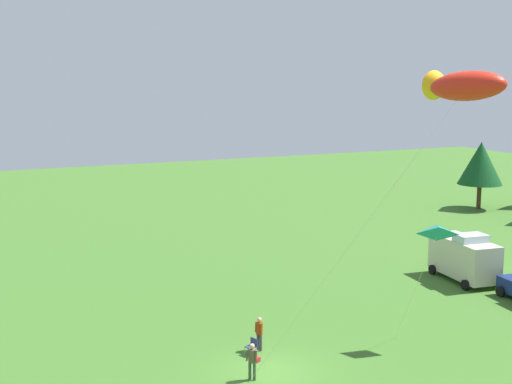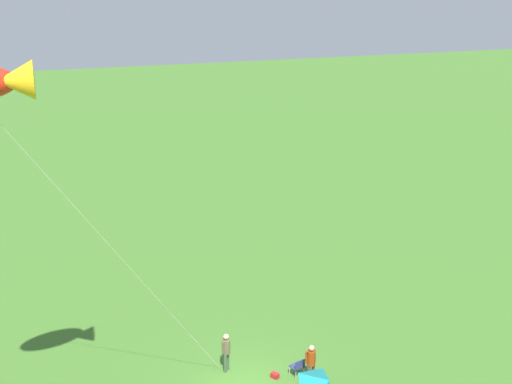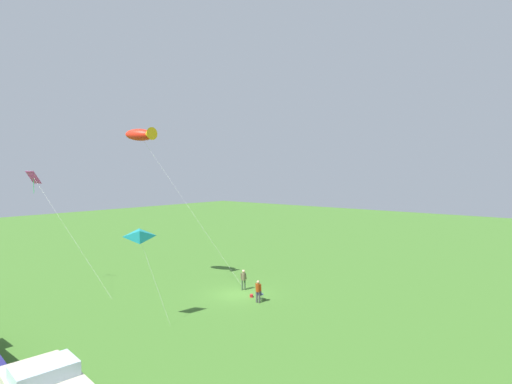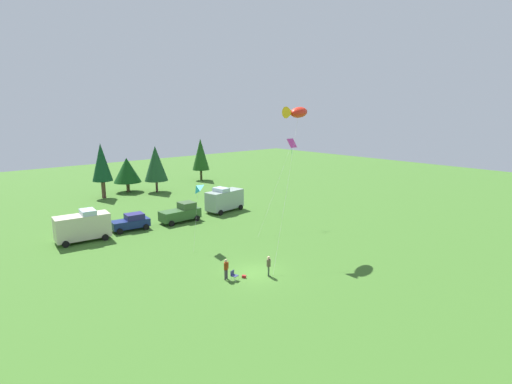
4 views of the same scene
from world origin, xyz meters
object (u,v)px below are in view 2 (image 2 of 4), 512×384
at_px(backpack_on_grass, 275,375).
at_px(person_kite_flyer, 226,349).
at_px(folding_chair, 298,366).
at_px(person_spectator, 311,361).

bearing_deg(backpack_on_grass, person_kite_flyer, -30.80).
xyz_separation_m(folding_chair, backpack_on_grass, (0.95, -0.17, -0.38)).
relative_size(folding_chair, person_spectator, 0.47).
xyz_separation_m(person_spectator, backpack_on_grass, (1.30, -0.73, -0.91)).
relative_size(person_kite_flyer, folding_chair, 2.12).
distance_m(person_kite_flyer, person_spectator, 3.58).
bearing_deg(person_spectator, folding_chair, 17.61).
bearing_deg(folding_chair, person_spectator, -166.19).
bearing_deg(backpack_on_grass, folding_chair, 169.87).
xyz_separation_m(person_kite_flyer, folding_chair, (-2.75, 1.24, -0.53)).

